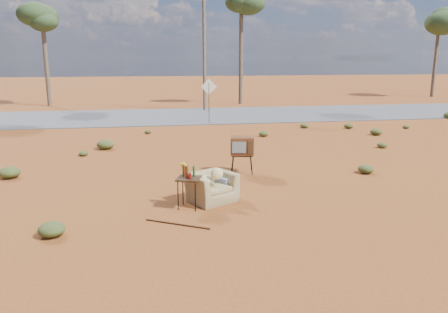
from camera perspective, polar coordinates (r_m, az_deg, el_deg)
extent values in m
plane|color=brown|center=(9.82, -0.83, -6.03)|extent=(140.00, 140.00, 0.00)
cube|color=#565659|center=(24.43, -6.43, 5.28)|extent=(140.00, 7.00, 0.04)
imported|color=#948051|center=(9.79, -1.75, -3.45)|extent=(1.18, 1.04, 0.86)
ellipsoid|color=beige|center=(9.78, -2.13, -3.04)|extent=(0.31, 0.31, 0.18)
ellipsoid|color=beige|center=(9.62, -0.95, -2.27)|extent=(0.28, 0.14, 0.28)
cube|color=navy|center=(10.18, 0.01, -3.86)|extent=(0.67, 0.76, 0.51)
cube|color=black|center=(12.21, 2.36, 0.22)|extent=(0.64, 0.53, 0.03)
cylinder|color=black|center=(12.06, 1.13, -1.18)|extent=(0.03, 0.03, 0.52)
cylinder|color=black|center=(12.08, 3.61, -1.19)|extent=(0.03, 0.03, 0.52)
cylinder|color=black|center=(12.46, 1.12, -0.73)|extent=(0.03, 0.03, 0.52)
cylinder|color=black|center=(12.47, 3.52, -0.74)|extent=(0.03, 0.03, 0.52)
cube|color=brown|center=(12.15, 2.37, 1.43)|extent=(0.72, 0.60, 0.50)
cube|color=slate|center=(11.90, 1.98, 1.19)|extent=(0.38, 0.09, 0.31)
cube|color=#472D19|center=(11.91, 3.47, 1.18)|extent=(0.15, 0.05, 0.35)
cube|color=#382314|center=(9.32, -4.64, -2.88)|extent=(0.60, 0.60, 0.04)
cylinder|color=black|center=(9.29, -6.03, -5.08)|extent=(0.02, 0.02, 0.66)
cylinder|color=black|center=(9.20, -3.77, -5.22)|extent=(0.02, 0.02, 0.66)
cylinder|color=black|center=(9.63, -5.40, -4.41)|extent=(0.02, 0.02, 0.66)
cylinder|color=black|center=(9.54, -3.22, -4.54)|extent=(0.02, 0.02, 0.66)
cylinder|color=#4B220C|center=(9.36, -5.25, -1.94)|extent=(0.07, 0.07, 0.24)
cylinder|color=#4B220C|center=(9.22, -4.89, -2.10)|extent=(0.06, 0.06, 0.26)
cylinder|color=#274F21|center=(9.35, -3.95, -1.98)|extent=(0.06, 0.06, 0.23)
cylinder|color=#B60E13|center=(9.20, -4.46, -2.57)|extent=(0.06, 0.06, 0.12)
cylinder|color=silver|center=(9.47, -5.25, -2.12)|extent=(0.08, 0.08, 0.13)
ellipsoid|color=yellow|center=(9.43, -5.27, -1.20)|extent=(0.15, 0.15, 0.11)
cylinder|color=#4D2914|center=(8.60, -6.11, -8.76)|extent=(1.20, 0.73, 0.04)
cylinder|color=brown|center=(21.50, -1.96, 6.97)|extent=(0.06, 0.06, 2.00)
cube|color=silver|center=(21.43, -1.98, 9.10)|extent=(0.78, 0.04, 0.78)
cylinder|color=brown|center=(31.86, -22.23, 11.54)|extent=(0.28, 0.28, 6.00)
ellipsoid|color=#344D28|center=(31.95, -22.62, 16.01)|extent=(3.20, 3.20, 2.20)
cylinder|color=brown|center=(30.87, 2.22, 13.37)|extent=(0.28, 0.28, 7.00)
ellipsoid|color=#344D28|center=(31.05, 2.27, 18.91)|extent=(3.20, 3.20, 2.20)
cylinder|color=brown|center=(40.64, 25.91, 11.63)|extent=(0.28, 0.28, 6.50)
ellipsoid|color=#344D28|center=(40.74, 26.30, 15.48)|extent=(3.20, 3.20, 2.20)
cylinder|color=brown|center=(26.92, -2.61, 14.52)|extent=(0.20, 0.20, 8.00)
ellipsoid|color=#464B20|center=(13.09, -26.21, -1.87)|extent=(0.56, 0.56, 0.31)
ellipsoid|color=#464B20|center=(12.86, 18.04, -1.57)|extent=(0.44, 0.44, 0.24)
ellipsoid|color=#464B20|center=(16.04, -15.25, 1.53)|extent=(0.60, 0.60, 0.33)
ellipsoid|color=#464B20|center=(16.70, 19.95, 1.41)|extent=(0.36, 0.36, 0.20)
ellipsoid|color=#464B20|center=(18.06, 5.19, 2.97)|extent=(0.40, 0.40, 0.22)
ellipsoid|color=#464B20|center=(18.93, -9.92, 3.20)|extent=(0.30, 0.30, 0.17)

